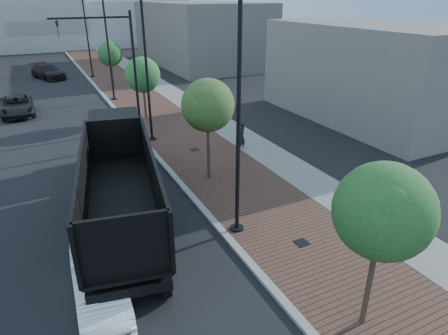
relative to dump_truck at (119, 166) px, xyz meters
name	(u,v)px	position (x,y,z in m)	size (l,w,h in m)	color
sidewalk	(130,84)	(6.41, 24.65, -1.44)	(7.00, 140.00, 0.12)	#4C2D23
concrete_strip	(154,82)	(9.11, 24.65, -1.43)	(2.40, 140.00, 0.13)	slate
curb	(96,88)	(2.91, 24.65, -1.43)	(0.30, 140.00, 0.14)	gray
dump_truck	(119,166)	(0.00, 0.00, 0.00)	(4.97, 13.74, 3.55)	black
white_sedan	(99,282)	(-2.19, -6.88, -0.80)	(1.48, 4.24, 1.40)	white
dark_car_mid	(17,106)	(-4.43, 17.54, -0.77)	(2.42, 5.26, 1.46)	black
dark_car_far	(48,72)	(-1.16, 32.40, -0.71)	(2.20, 5.42, 1.57)	black
pedestrian	(241,136)	(8.08, 2.67, -0.61)	(0.65, 0.43, 1.78)	black
streetlight_1	(236,132)	(3.40, -5.35, 2.84)	(1.44, 0.56, 9.21)	black
streetlight_2	(146,67)	(3.51, 6.65, 3.32)	(1.72, 0.56, 9.28)	black
streetlight_3	(107,52)	(3.40, 18.65, 2.84)	(1.44, 0.56, 9.21)	black
streetlight_4	(87,34)	(3.51, 30.65, 3.32)	(1.72, 0.56, 9.28)	black
traffic_mast	(121,59)	(2.61, 9.65, 3.48)	(5.09, 0.20, 8.00)	black
tree_0	(384,211)	(4.56, -11.33, 2.36)	(2.60, 2.59, 5.17)	#382619
tree_1	(208,105)	(4.56, -0.33, 2.48)	(2.63, 2.63, 5.31)	#382619
tree_2	(143,75)	(4.56, 11.67, 1.94)	(2.65, 2.65, 4.77)	#382619
tree_3	(110,54)	(4.56, 23.67, 1.97)	(2.45, 2.41, 4.69)	#382619
convention_center	(41,11)	(0.91, 69.65, 4.51)	(50.00, 30.00, 50.00)	#9CA0A5
commercial_block_ne	(200,33)	(18.91, 34.65, 2.50)	(12.00, 22.00, 8.00)	#605B56
commercial_block_e	(376,72)	(20.91, 4.65, 2.00)	(10.00, 16.00, 7.00)	slate
utility_cover_1	(302,243)	(5.31, -7.35, -1.37)	(0.50, 0.50, 0.02)	black
utility_cover_2	(194,150)	(5.31, 3.65, -1.37)	(0.50, 0.50, 0.02)	black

